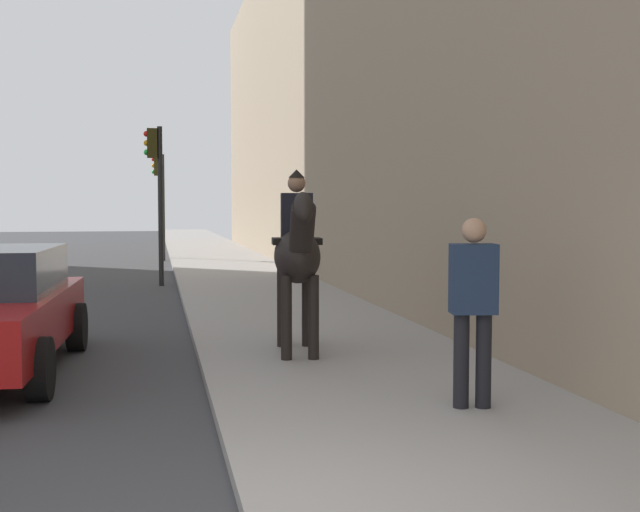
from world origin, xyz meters
name	(u,v)px	position (x,y,z in m)	size (l,w,h in m)	color
mounted_horse_near	(297,253)	(5.32, -1.20, 1.36)	(2.15, 0.71, 2.26)	black
pedestrian_greeting	(473,299)	(2.41, -2.27, 1.10)	(0.33, 0.44, 1.70)	black
traffic_light_near_curb	(156,179)	(15.40, 0.46, 2.57)	(0.20, 0.44, 3.84)	black
traffic_light_far_curb	(160,189)	(24.52, 0.32, 2.53)	(0.20, 0.44, 3.76)	black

